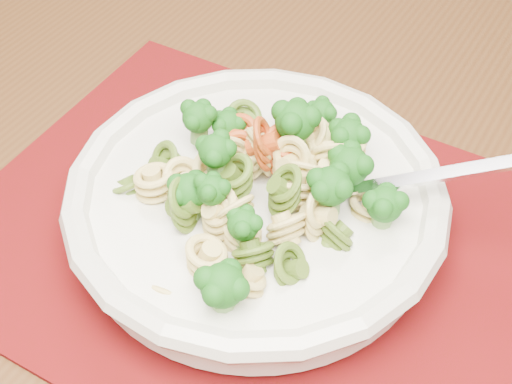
% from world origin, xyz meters
% --- Properties ---
extents(dining_table, '(1.66, 1.17, 0.77)m').
position_xyz_m(dining_table, '(0.06, 0.13, 0.68)').
color(dining_table, '#482B14').
rests_on(dining_table, ground).
extents(placemat, '(0.45, 0.36, 0.00)m').
position_xyz_m(placemat, '(-0.02, 0.05, 0.77)').
color(placemat, '#57030D').
rests_on(placemat, dining_table).
extents(pasta_bowl, '(0.27, 0.27, 0.05)m').
position_xyz_m(pasta_bowl, '(-0.02, 0.05, 0.80)').
color(pasta_bowl, beige).
rests_on(pasta_bowl, placemat).
extents(pasta_broccoli_heap, '(0.23, 0.23, 0.06)m').
position_xyz_m(pasta_broccoli_heap, '(-0.02, 0.05, 0.82)').
color(pasta_broccoli_heap, '#E2BC70').
rests_on(pasta_broccoli_heap, pasta_bowl).
extents(fork, '(0.18, 0.08, 0.08)m').
position_xyz_m(fork, '(0.02, 0.07, 0.82)').
color(fork, silver).
rests_on(fork, pasta_bowl).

